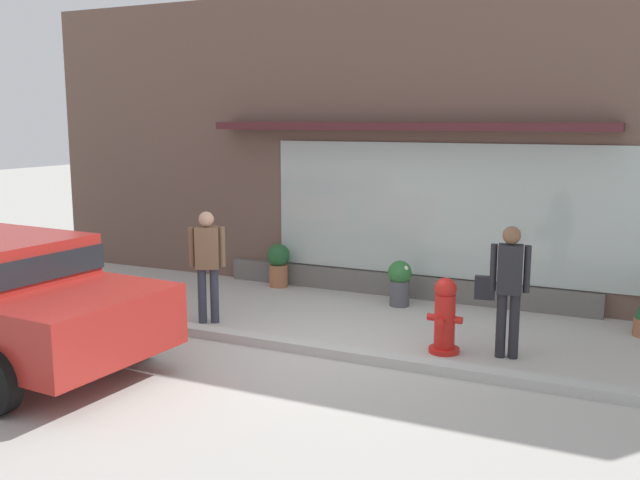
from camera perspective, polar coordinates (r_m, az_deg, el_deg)
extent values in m
plane|color=#B2AFA8|center=(9.01, 0.07, -8.68)|extent=(60.00, 60.00, 0.00)
cube|color=#B2B2AD|center=(8.82, -0.50, -8.68)|extent=(14.00, 0.24, 0.12)
cube|color=brown|center=(11.53, 6.97, 7.63)|extent=(14.00, 0.36, 4.88)
cube|color=#ADBCB7|center=(11.21, 10.06, 2.30)|extent=(5.80, 0.03, 2.10)
cube|color=#4C1E23|center=(11.19, 6.42, 9.04)|extent=(6.40, 0.56, 0.12)
cube|color=#605E59|center=(11.62, 6.40, -3.60)|extent=(6.20, 0.20, 0.36)
cylinder|color=red|center=(9.00, 9.89, -8.66)|extent=(0.38, 0.38, 0.06)
cylinder|color=red|center=(8.89, 9.96, -6.43)|extent=(0.25, 0.25, 0.67)
sphere|color=red|center=(8.79, 10.03, -3.86)|extent=(0.27, 0.27, 0.27)
cylinder|color=red|center=(8.92, 8.93, -6.11)|extent=(0.10, 0.09, 0.09)
cylinder|color=red|center=(8.84, 11.01, -6.32)|extent=(0.10, 0.09, 0.09)
cylinder|color=red|center=(8.73, 9.66, -6.50)|extent=(0.09, 0.10, 0.09)
cylinder|color=#232328|center=(8.86, 14.30, -6.64)|extent=(0.12, 0.12, 0.79)
cylinder|color=#232328|center=(8.85, 15.28, -6.69)|extent=(0.12, 0.12, 0.79)
cube|color=#232328|center=(8.69, 14.98, -2.29)|extent=(0.31, 0.24, 0.59)
sphere|color=brown|center=(8.62, 15.10, 0.36)|extent=(0.21, 0.21, 0.21)
cylinder|color=#232328|center=(8.69, 13.71, -2.13)|extent=(0.08, 0.08, 0.56)
cylinder|color=#232328|center=(8.69, 16.26, -2.26)|extent=(0.08, 0.08, 0.56)
cube|color=black|center=(8.77, 13.06, -3.75)|extent=(0.25, 0.14, 0.28)
cylinder|color=#333847|center=(10.14, -9.42, -4.43)|extent=(0.12, 0.12, 0.78)
cylinder|color=#333847|center=(10.12, -8.45, -4.43)|extent=(0.12, 0.12, 0.78)
cube|color=brown|center=(9.98, -9.04, -0.63)|extent=(0.38, 0.33, 0.58)
sphere|color=tan|center=(9.92, -9.10, 1.66)|extent=(0.21, 0.21, 0.21)
cylinder|color=brown|center=(10.01, -10.25, -0.56)|extent=(0.08, 0.08, 0.56)
cylinder|color=brown|center=(9.96, -7.82, -0.53)|extent=(0.08, 0.08, 0.56)
cylinder|color=black|center=(8.87, -14.65, -7.04)|extent=(0.68, 0.22, 0.67)
cylinder|color=#9E6042|center=(12.21, -3.34, -2.86)|extent=(0.32, 0.32, 0.38)
sphere|color=#23562D|center=(12.14, -3.35, -1.23)|extent=(0.39, 0.39, 0.39)
cylinder|color=#4C4C51|center=(11.01, 6.38, -4.26)|extent=(0.30, 0.30, 0.39)
sphere|color=#2D6B33|center=(10.94, 6.41, -2.61)|extent=(0.36, 0.36, 0.36)
sphere|color=white|center=(10.84, 6.83, -2.31)|extent=(0.10, 0.10, 0.10)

